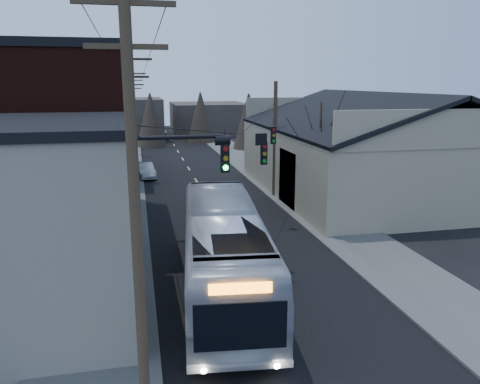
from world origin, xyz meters
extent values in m
cube|color=black|center=(0.00, 30.00, 0.01)|extent=(9.00, 110.00, 0.02)
cube|color=#474744|center=(-6.50, 30.00, 0.06)|extent=(4.00, 110.00, 0.12)
cube|color=#474744|center=(6.50, 30.00, 0.06)|extent=(4.00, 110.00, 0.12)
cube|color=gray|center=(-9.00, 9.00, 3.50)|extent=(8.00, 8.00, 7.00)
cube|color=black|center=(-10.00, 20.00, 5.00)|extent=(10.00, 12.00, 10.00)
cube|color=#312B27|center=(-9.50, 36.00, 3.50)|extent=(9.00, 14.00, 7.00)
cube|color=gray|center=(13.00, 25.00, 2.50)|extent=(16.00, 20.00, 5.00)
cube|color=black|center=(9.00, 25.00, 6.30)|extent=(8.16, 20.60, 2.86)
cube|color=black|center=(17.00, 25.00, 6.30)|extent=(8.16, 20.60, 2.86)
cube|color=#312B27|center=(-6.00, 65.00, 3.00)|extent=(10.00, 12.00, 6.00)
cube|color=#312B27|center=(7.00, 70.00, 2.50)|extent=(12.00, 14.00, 5.00)
cone|color=black|center=(6.50, 20.00, 3.60)|extent=(0.40, 0.40, 7.20)
cylinder|color=#382B1E|center=(-5.00, 3.00, 5.25)|extent=(0.28, 0.28, 10.50)
cube|color=#382B1E|center=(-5.00, 3.00, 10.10)|extent=(2.20, 0.12, 0.12)
cylinder|color=#382B1E|center=(-5.00, 18.00, 5.00)|extent=(0.28, 0.28, 10.00)
cube|color=#382B1E|center=(-5.00, 18.00, 9.60)|extent=(2.20, 0.12, 0.12)
cylinder|color=#382B1E|center=(-5.00, 33.00, 4.75)|extent=(0.28, 0.28, 9.50)
cube|color=#382B1E|center=(-5.00, 33.00, 9.10)|extent=(2.20, 0.12, 0.12)
cylinder|color=#382B1E|center=(-5.00, 48.00, 4.50)|extent=(0.28, 0.28, 9.00)
cube|color=#382B1E|center=(-5.00, 48.00, 8.60)|extent=(2.20, 0.12, 0.12)
cylinder|color=#382B1E|center=(5.00, 25.00, 4.25)|extent=(0.28, 0.28, 8.50)
cube|color=black|center=(-2.00, 7.50, 5.95)|extent=(0.28, 0.20, 1.00)
cube|color=black|center=(0.60, 12.00, 5.35)|extent=(0.28, 0.20, 1.00)
cube|color=black|center=(2.80, 18.00, 5.45)|extent=(0.28, 0.20, 1.00)
imported|color=#B5B8C2|center=(-1.64, 9.89, 1.80)|extent=(4.42, 13.16, 3.60)
imported|color=#A2A5AA|center=(-4.30, 34.30, 0.65)|extent=(1.89, 4.12, 1.31)
camera|label=1|loc=(-4.87, -7.88, 8.46)|focal=35.00mm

